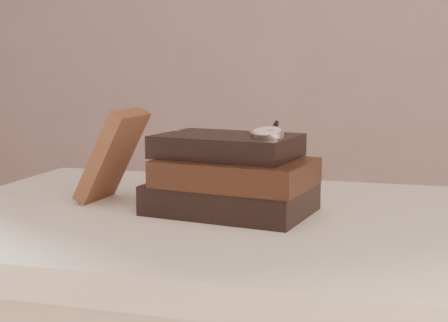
# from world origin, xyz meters

# --- Properties ---
(table) EXTENTS (1.00, 0.60, 0.75)m
(table) POSITION_xyz_m (0.00, 0.35, 0.66)
(table) COLOR silver
(table) RESTS_ON ground
(book_stack) EXTENTS (0.25, 0.19, 0.11)m
(book_stack) POSITION_xyz_m (-0.05, 0.35, 0.80)
(book_stack) COLOR black
(book_stack) RESTS_ON table
(journal) EXTENTS (0.10, 0.10, 0.15)m
(journal) POSITION_xyz_m (-0.25, 0.38, 0.82)
(journal) COLOR #45281A
(journal) RESTS_ON table
(pocket_watch) EXTENTS (0.05, 0.15, 0.02)m
(pocket_watch) POSITION_xyz_m (0.00, 0.34, 0.87)
(pocket_watch) COLOR silver
(pocket_watch) RESTS_ON book_stack
(eyeglasses) EXTENTS (0.11, 0.12, 0.05)m
(eyeglasses) POSITION_xyz_m (-0.12, 0.44, 0.81)
(eyeglasses) COLOR silver
(eyeglasses) RESTS_ON book_stack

